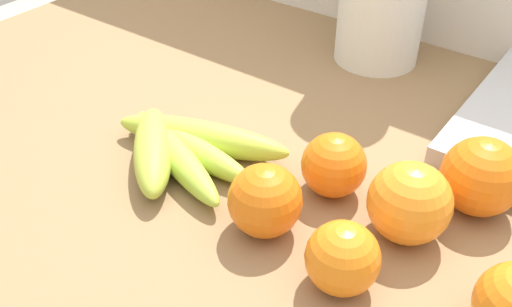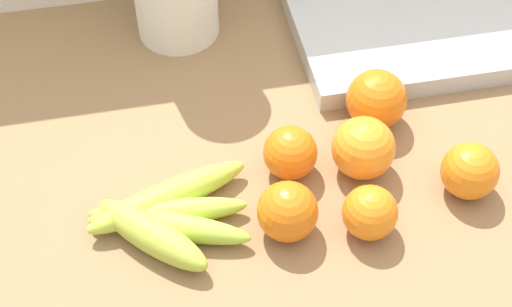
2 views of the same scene
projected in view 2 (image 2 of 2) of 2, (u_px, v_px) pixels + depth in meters
name	position (u px, v px, depth m)	size (l,w,h in m)	color
counter	(356.00, 306.00, 1.35)	(1.64, 0.75, 0.90)	olive
wall_back	(308.00, 71.00, 1.45)	(2.04, 0.06, 1.30)	silver
banana_bunch	(164.00, 217.00, 0.90)	(0.21, 0.18, 0.04)	#ACBF3F
orange_center	(288.00, 211.00, 0.88)	(0.07, 0.07, 0.07)	orange
orange_far_right	(470.00, 171.00, 0.93)	(0.07, 0.07, 0.07)	orange
orange_right	(376.00, 99.00, 1.00)	(0.08, 0.08, 0.08)	orange
orange_back_right	(290.00, 153.00, 0.95)	(0.07, 0.07, 0.07)	orange
orange_back_left	(370.00, 213.00, 0.89)	(0.07, 0.07, 0.07)	orange
orange_front	(363.00, 148.00, 0.94)	(0.08, 0.08, 0.08)	orange
sink_basin	(430.00, 11.00, 1.16)	(0.43, 0.31, 0.21)	#B7BABF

